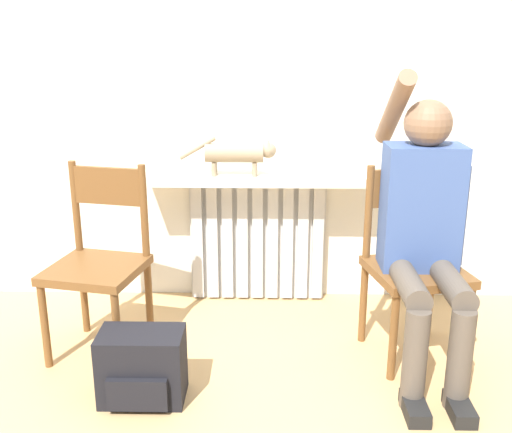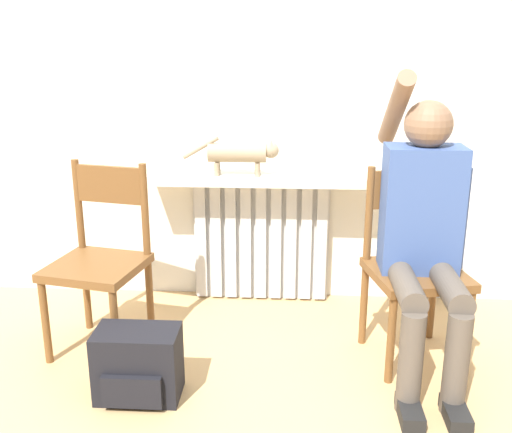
{
  "view_description": "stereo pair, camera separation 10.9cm",
  "coord_description": "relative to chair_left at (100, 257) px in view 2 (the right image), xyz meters",
  "views": [
    {
      "loc": [
        0.05,
        -2.06,
        1.48
      ],
      "look_at": [
        0.0,
        0.66,
        0.64
      ],
      "focal_mm": 42.0,
      "sensor_mm": 36.0,
      "label": 1
    },
    {
      "loc": [
        0.16,
        -2.06,
        1.48
      ],
      "look_at": [
        0.0,
        0.66,
        0.64
      ],
      "focal_mm": 42.0,
      "sensor_mm": 36.0,
      "label": 2
    }
  ],
  "objects": [
    {
      "name": "backpack",
      "position": [
        0.27,
        -0.43,
        -0.31
      ],
      "size": [
        0.35,
        0.24,
        0.3
      ],
      "color": "black",
      "rests_on": "ground_plane"
    },
    {
      "name": "windowsill",
      "position": [
        0.73,
        0.53,
        0.27
      ],
      "size": [
        1.24,
        0.25,
        0.05
      ],
      "color": "silver",
      "rests_on": "radiator"
    },
    {
      "name": "cat",
      "position": [
        0.63,
        0.48,
        0.42
      ],
      "size": [
        0.51,
        0.1,
        0.21
      ],
      "color": "#9E896B",
      "rests_on": "windowsill"
    },
    {
      "name": "wall_with_window",
      "position": [
        0.73,
        0.68,
        0.89
      ],
      "size": [
        7.0,
        0.06,
        2.7
      ],
      "color": "white",
      "rests_on": "ground_plane"
    },
    {
      "name": "window_glass",
      "position": [
        0.73,
        0.65,
        0.8
      ],
      "size": [
        1.19,
        0.01,
        1.0
      ],
      "color": "white",
      "rests_on": "windowsill"
    },
    {
      "name": "person",
      "position": [
        1.48,
        -0.11,
        0.22
      ],
      "size": [
        0.36,
        0.98,
        1.34
      ],
      "color": "brown",
      "rests_on": "ground_plane"
    },
    {
      "name": "chair_left",
      "position": [
        0.0,
        0.0,
        0.0
      ],
      "size": [
        0.48,
        0.48,
        0.9
      ],
      "rotation": [
        0.0,
        0.0,
        -0.21
      ],
      "color": "brown",
      "rests_on": "ground_plane"
    },
    {
      "name": "radiator",
      "position": [
        0.73,
        0.6,
        -0.11
      ],
      "size": [
        0.76,
        0.08,
        0.71
      ],
      "color": "silver",
      "rests_on": "ground_plane"
    },
    {
      "name": "chair_right",
      "position": [
        1.47,
        -0.0,
        0.0
      ],
      "size": [
        0.49,
        0.49,
        0.9
      ],
      "rotation": [
        0.0,
        0.0,
        0.22
      ],
      "color": "brown",
      "rests_on": "ground_plane"
    },
    {
      "name": "ground_plane",
      "position": [
        0.73,
        -0.55,
        -0.46
      ],
      "size": [
        12.0,
        12.0,
        0.0
      ],
      "primitive_type": "plane",
      "color": "tan"
    }
  ]
}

